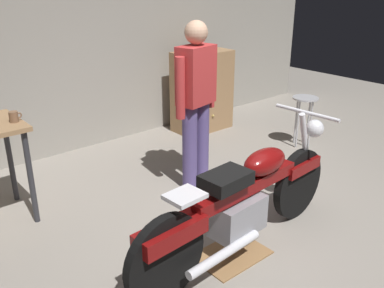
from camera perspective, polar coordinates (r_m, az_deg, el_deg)
The scene contains 8 objects.
ground_plane at distance 3.68m, azimuth 7.95°, elevation -12.39°, with size 12.00×12.00×0.00m, color gray.
back_wall at distance 5.33m, azimuth -14.81°, elevation 15.74°, with size 8.00×0.12×3.10m, color gray.
motorcycle at distance 3.29m, azimuth 7.05°, elevation -7.52°, with size 2.19×0.60×1.00m.
person_standing at distance 4.15m, azimuth 0.53°, elevation 6.07°, with size 0.56×0.29×1.67m.
shop_stool at distance 5.50m, azimuth 14.89°, elevation 4.68°, with size 0.32×0.32×0.64m.
wooden_dresser at distance 5.91m, azimuth 1.38°, elevation 7.11°, with size 0.80×0.47×1.10m.
drip_tray at distance 3.46m, azimuth 5.30°, elevation -14.56°, with size 0.56×0.40×0.01m, color olive.
mug_brown_stoneware at distance 3.86m, azimuth -22.81°, elevation 3.40°, with size 0.11×0.07×0.09m.
Camera 1 is at (-2.32, -1.97, 2.06)m, focal length 39.67 mm.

